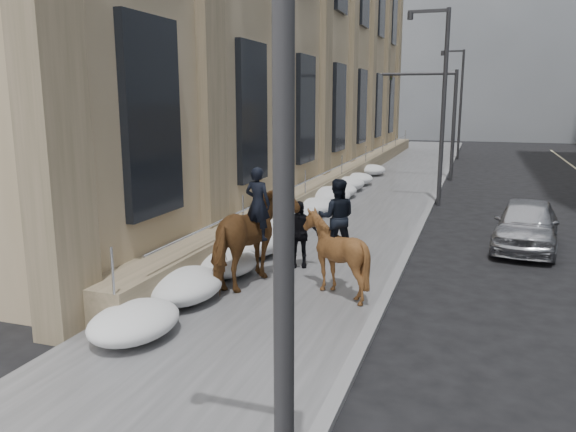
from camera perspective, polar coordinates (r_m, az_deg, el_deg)
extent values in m
plane|color=black|center=(11.99, -4.14, -9.87)|extent=(140.00, 140.00, 0.00)
cube|color=#4C4C4E|center=(21.18, 6.40, -0.20)|extent=(5.00, 80.00, 0.12)
cube|color=slate|center=(20.79, 13.46, -0.68)|extent=(0.24, 80.00, 0.12)
cube|color=tan|center=(32.10, 1.05, 19.94)|extent=(5.00, 44.00, 18.00)
cube|color=brown|center=(31.23, 6.35, 4.37)|extent=(1.10, 44.00, 0.90)
cylinder|color=silver|center=(31.03, 7.20, 5.97)|extent=(0.06, 42.00, 0.06)
cube|color=black|center=(24.31, 1.84, 10.75)|extent=(0.20, 2.20, 4.50)
cube|color=slate|center=(70.91, 19.34, 18.87)|extent=(30.00, 12.00, 28.00)
cube|color=gray|center=(83.10, 11.96, 15.33)|extent=(24.00, 12.00, 20.00)
cylinder|color=#2D2D30|center=(4.53, -0.45, 6.57)|extent=(0.18, 0.18, 8.00)
cylinder|color=#2D2D30|center=(24.31, 15.50, 10.34)|extent=(0.18, 0.18, 8.00)
cube|color=#2D2D30|center=(24.61, 14.06, 19.55)|extent=(1.60, 0.15, 0.12)
cylinder|color=#2D2D30|center=(24.67, 12.33, 19.25)|extent=(0.24, 0.24, 0.30)
cylinder|color=#2D2D30|center=(44.28, 17.13, 10.68)|extent=(0.18, 0.18, 8.00)
cube|color=#2D2D30|center=(44.45, 16.38, 15.77)|extent=(1.60, 0.15, 0.12)
cylinder|color=#2D2D30|center=(44.48, 15.43, 15.62)|extent=(0.24, 0.24, 0.30)
cylinder|color=#2D2D30|center=(32.32, 16.47, 8.75)|extent=(0.20, 0.20, 6.00)
cylinder|color=#2D2D30|center=(32.46, 13.14, 13.88)|extent=(4.00, 0.16, 0.16)
imported|color=black|center=(32.64, 10.41, 13.10)|extent=(0.18, 0.22, 1.10)
ellipsoid|color=silver|center=(12.44, -10.39, -6.98)|extent=(1.50, 2.10, 0.68)
ellipsoid|color=silver|center=(15.88, -3.23, -2.62)|extent=(1.60, 2.20, 0.72)
ellipsoid|color=silver|center=(19.59, 0.87, 0.03)|extent=(1.40, 2.00, 0.64)
ellipsoid|color=silver|center=(23.31, 4.24, 2.04)|extent=(1.70, 2.30, 0.76)
ellipsoid|color=silver|center=(27.19, 6.17, 3.28)|extent=(1.50, 2.10, 0.66)
imported|color=#553519|center=(13.09, -3.45, -2.25)|extent=(1.52, 2.80, 2.26)
imported|color=black|center=(13.06, -3.24, 1.27)|extent=(0.67, 0.48, 1.72)
imported|color=#4E2F16|center=(12.56, 4.76, -3.83)|extent=(1.87, 2.00, 1.86)
imported|color=black|center=(12.52, 4.99, -0.10)|extent=(0.97, 0.84, 1.72)
imported|color=black|center=(14.57, 1.09, -1.84)|extent=(1.10, 0.70, 1.75)
imported|color=#A6A8AE|center=(18.33, 23.06, -0.75)|extent=(2.26, 4.56, 1.49)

